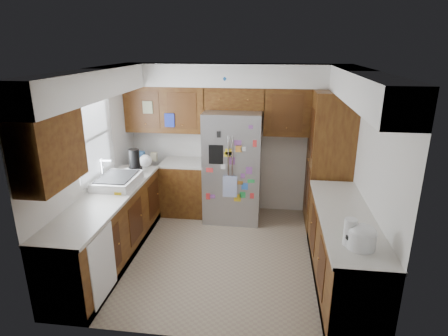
{
  "coord_description": "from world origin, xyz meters",
  "views": [
    {
      "loc": [
        0.6,
        -4.54,
        2.8
      ],
      "look_at": [
        -0.04,
        0.35,
        1.15
      ],
      "focal_mm": 30.0,
      "sensor_mm": 36.0,
      "label": 1
    }
  ],
  "objects": [
    {
      "name": "floor",
      "position": [
        0.0,
        0.0,
        0.0
      ],
      "size": [
        3.6,
        3.6,
        0.0
      ],
      "primitive_type": "plane",
      "color": "gray",
      "rests_on": "ground"
    },
    {
      "name": "room_shell",
      "position": [
        -0.11,
        0.36,
        1.82
      ],
      "size": [
        3.64,
        3.24,
        2.52
      ],
      "color": "silver",
      "rests_on": "ground"
    },
    {
      "name": "left_counter_run",
      "position": [
        -1.36,
        0.03,
        0.43
      ],
      "size": [
        1.36,
        3.2,
        0.92
      ],
      "color": "#401C0C",
      "rests_on": "ground"
    },
    {
      "name": "right_counter_run",
      "position": [
        1.5,
        -0.47,
        0.42
      ],
      "size": [
        0.63,
        2.25,
        0.92
      ],
      "color": "#401C0C",
      "rests_on": "ground"
    },
    {
      "name": "pantry",
      "position": [
        1.5,
        1.15,
        1.07
      ],
      "size": [
        0.6,
        0.9,
        2.15
      ],
      "primitive_type": "cube",
      "color": "#401C0C",
      "rests_on": "ground"
    },
    {
      "name": "fridge",
      "position": [
        -0.0,
        1.2,
        0.9
      ],
      "size": [
        0.9,
        0.79,
        1.8
      ],
      "color": "#96959A",
      "rests_on": "ground"
    },
    {
      "name": "bridge_cabinet",
      "position": [
        0.0,
        1.43,
        1.98
      ],
      "size": [
        0.96,
        0.34,
        0.35
      ],
      "primitive_type": "cube",
      "color": "#401C0C",
      "rests_on": "fridge"
    },
    {
      "name": "fridge_top_items",
      "position": [
        0.1,
        1.38,
        2.28
      ],
      "size": [
        0.71,
        0.33,
        0.27
      ],
      "color": "#13529B",
      "rests_on": "bridge_cabinet"
    },
    {
      "name": "sink_assembly",
      "position": [
        -1.5,
        0.1,
        0.99
      ],
      "size": [
        0.52,
        0.7,
        0.37
      ],
      "color": "white",
      "rests_on": "left_counter_run"
    },
    {
      "name": "left_counter_clutter",
      "position": [
        -1.44,
        0.83,
        1.05
      ],
      "size": [
        0.34,
        0.87,
        0.38
      ],
      "color": "black",
      "rests_on": "left_counter_run"
    },
    {
      "name": "rice_cooker",
      "position": [
        1.5,
        -1.21,
        1.04
      ],
      "size": [
        0.28,
        0.27,
        0.24
      ],
      "color": "white",
      "rests_on": "right_counter_run"
    },
    {
      "name": "paper_towel",
      "position": [
        1.4,
        -1.16,
        1.06
      ],
      "size": [
        0.12,
        0.12,
        0.27
      ],
      "primitive_type": "cylinder",
      "color": "white",
      "rests_on": "right_counter_run"
    }
  ]
}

